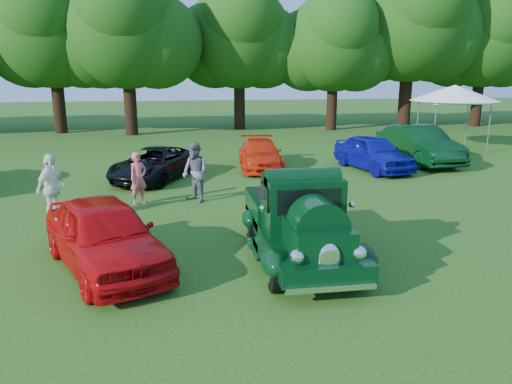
{
  "coord_description": "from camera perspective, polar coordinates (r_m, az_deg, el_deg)",
  "views": [
    {
      "loc": [
        -1.27,
        -10.94,
        4.15
      ],
      "look_at": [
        0.68,
        1.34,
        1.1
      ],
      "focal_mm": 35.0,
      "sensor_mm": 36.0,
      "label": 1
    }
  ],
  "objects": [
    {
      "name": "spectator_grey",
      "position": [
        16.02,
        -6.98,
        2.23
      ],
      "size": [
        1.12,
        1.19,
        1.94
      ],
      "primitive_type": "imported",
      "rotation": [
        0.0,
        0.0,
        -1.01
      ],
      "color": "slate",
      "rests_on": "ground"
    },
    {
      "name": "back_car_black",
      "position": [
        19.63,
        -11.53,
        3.15
      ],
      "size": [
        3.83,
        4.92,
        1.24
      ],
      "primitive_type": "imported",
      "rotation": [
        0.0,
        0.0,
        -0.46
      ],
      "color": "black",
      "rests_on": "ground"
    },
    {
      "name": "spectator_white",
      "position": [
        14.92,
        -22.34,
        0.39
      ],
      "size": [
        0.89,
        1.22,
        1.92
      ],
      "primitive_type": "imported",
      "rotation": [
        0.0,
        0.0,
        1.15
      ],
      "color": "white",
      "rests_on": "ground"
    },
    {
      "name": "back_car_blue",
      "position": [
        21.76,
        13.24,
        4.4
      ],
      "size": [
        2.57,
        4.59,
        1.47
      ],
      "primitive_type": "imported",
      "rotation": [
        0.0,
        0.0,
        0.2
      ],
      "color": "#0D0D8F",
      "rests_on": "ground"
    },
    {
      "name": "spectator_pink",
      "position": [
        16.14,
        -13.3,
        1.53
      ],
      "size": [
        0.72,
        0.69,
        1.65
      ],
      "primitive_type": "imported",
      "rotation": [
        0.0,
        0.0,
        0.67
      ],
      "color": "#E15C64",
      "rests_on": "ground"
    },
    {
      "name": "ground",
      "position": [
        11.77,
        -2.27,
        -6.87
      ],
      "size": [
        120.0,
        120.0,
        0.0
      ],
      "primitive_type": "plane",
      "color": "#214710",
      "rests_on": "ground"
    },
    {
      "name": "hero_pickup",
      "position": [
        11.2,
        4.94,
        -3.48
      ],
      "size": [
        2.3,
        4.94,
        1.93
      ],
      "color": "black",
      "rests_on": "ground"
    },
    {
      "name": "tree_line",
      "position": [
        35.06,
        -5.45,
        17.98
      ],
      "size": [
        64.66,
        10.28,
        11.81
      ],
      "color": "black",
      "rests_on": "ground"
    },
    {
      "name": "canopy_tent",
      "position": [
        28.78,
        21.73,
        10.42
      ],
      "size": [
        5.16,
        5.16,
        3.38
      ],
      "rotation": [
        0.0,
        0.0,
        -0.16
      ],
      "color": "white",
      "rests_on": "ground"
    },
    {
      "name": "back_car_green",
      "position": [
        23.96,
        18.1,
        5.18
      ],
      "size": [
        2.17,
        5.25,
        1.69
      ],
      "primitive_type": "imported",
      "rotation": [
        0.0,
        0.0,
        0.08
      ],
      "color": "black",
      "rests_on": "ground"
    },
    {
      "name": "back_car_orange",
      "position": [
        21.51,
        0.49,
        4.34
      ],
      "size": [
        2.08,
        4.39,
        1.24
      ],
      "primitive_type": "imported",
      "rotation": [
        0.0,
        0.0,
        -0.08
      ],
      "color": "red",
      "rests_on": "ground"
    },
    {
      "name": "red_convertible",
      "position": [
        11.06,
        -16.93,
        -4.7
      ],
      "size": [
        3.45,
        4.78,
        1.51
      ],
      "primitive_type": "imported",
      "rotation": [
        0.0,
        0.0,
        0.42
      ],
      "color": "#BA070A",
      "rests_on": "ground"
    }
  ]
}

